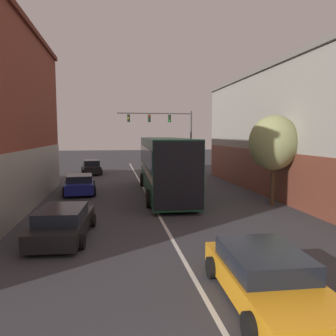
{
  "coord_description": "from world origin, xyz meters",
  "views": [
    {
      "loc": [
        -2.15,
        -3.08,
        3.98
      ],
      "look_at": [
        1.12,
        16.54,
        1.93
      ],
      "focal_mm": 35.0,
      "sensor_mm": 36.0,
      "label": 1
    }
  ],
  "objects_px": {
    "hatchback_foreground": "(266,277)",
    "parked_car_left_mid": "(91,167)",
    "parked_car_left_near": "(80,184)",
    "street_tree_near": "(274,143)",
    "parked_car_left_far": "(63,223)",
    "bus": "(164,163)",
    "traffic_signal_gantry": "(167,126)"
  },
  "relations": [
    {
      "from": "parked_car_left_near",
      "to": "parked_car_left_mid",
      "type": "xyz_separation_m",
      "value": [
        0.05,
        11.3,
        0.04
      ]
    },
    {
      "from": "bus",
      "to": "parked_car_left_mid",
      "type": "relative_size",
      "value": 2.55
    },
    {
      "from": "parked_car_left_mid",
      "to": "parked_car_left_far",
      "type": "xyz_separation_m",
      "value": [
        0.28,
        -20.98,
        -0.08
      ]
    },
    {
      "from": "bus",
      "to": "parked_car_left_mid",
      "type": "height_order",
      "value": "bus"
    },
    {
      "from": "street_tree_near",
      "to": "parked_car_left_far",
      "type": "bearing_deg",
      "value": -158.67
    },
    {
      "from": "hatchback_foreground",
      "to": "street_tree_near",
      "type": "height_order",
      "value": "street_tree_near"
    },
    {
      "from": "hatchback_foreground",
      "to": "parked_car_left_mid",
      "type": "distance_m",
      "value": 27.36
    },
    {
      "from": "traffic_signal_gantry",
      "to": "parked_car_left_near",
      "type": "bearing_deg",
      "value": -123.04
    },
    {
      "from": "parked_car_left_mid",
      "to": "traffic_signal_gantry",
      "type": "bearing_deg",
      "value": -90.14
    },
    {
      "from": "parked_car_left_near",
      "to": "traffic_signal_gantry",
      "type": "relative_size",
      "value": 0.51
    },
    {
      "from": "hatchback_foreground",
      "to": "parked_car_left_mid",
      "type": "relative_size",
      "value": 0.99
    },
    {
      "from": "parked_car_left_far",
      "to": "parked_car_left_mid",
      "type": "bearing_deg",
      "value": 4.99
    },
    {
      "from": "parked_car_left_mid",
      "to": "parked_car_left_far",
      "type": "bearing_deg",
      "value": 173.71
    },
    {
      "from": "bus",
      "to": "parked_car_left_far",
      "type": "xyz_separation_m",
      "value": [
        -5.26,
        -8.39,
        -1.5
      ]
    },
    {
      "from": "hatchback_foreground",
      "to": "parked_car_left_near",
      "type": "bearing_deg",
      "value": 22.86
    },
    {
      "from": "parked_car_left_far",
      "to": "bus",
      "type": "bearing_deg",
      "value": -27.86
    },
    {
      "from": "bus",
      "to": "traffic_signal_gantry",
      "type": "distance_m",
      "value": 14.02
    },
    {
      "from": "parked_car_left_far",
      "to": "street_tree_near",
      "type": "distance_m",
      "value": 11.92
    },
    {
      "from": "parked_car_left_near",
      "to": "street_tree_near",
      "type": "relative_size",
      "value": 0.81
    },
    {
      "from": "hatchback_foreground",
      "to": "parked_car_left_near",
      "type": "relative_size",
      "value": 1.14
    },
    {
      "from": "hatchback_foreground",
      "to": "bus",
      "type": "bearing_deg",
      "value": 3.15
    },
    {
      "from": "parked_car_left_near",
      "to": "street_tree_near",
      "type": "xyz_separation_m",
      "value": [
        11.09,
        -5.47,
        2.88
      ]
    },
    {
      "from": "parked_car_left_far",
      "to": "street_tree_near",
      "type": "height_order",
      "value": "street_tree_near"
    },
    {
      "from": "hatchback_foreground",
      "to": "parked_car_left_near",
      "type": "xyz_separation_m",
      "value": [
        -5.87,
        15.44,
        0.05
      ]
    },
    {
      "from": "parked_car_left_near",
      "to": "traffic_signal_gantry",
      "type": "bearing_deg",
      "value": -37.74
    },
    {
      "from": "parked_car_left_mid",
      "to": "street_tree_near",
      "type": "height_order",
      "value": "street_tree_near"
    },
    {
      "from": "bus",
      "to": "street_tree_near",
      "type": "xyz_separation_m",
      "value": [
        5.5,
        -4.19,
        1.42
      ]
    },
    {
      "from": "bus",
      "to": "parked_car_left_mid",
      "type": "distance_m",
      "value": 13.82
    },
    {
      "from": "bus",
      "to": "parked_car_left_far",
      "type": "relative_size",
      "value": 2.59
    },
    {
      "from": "parked_car_left_near",
      "to": "street_tree_near",
      "type": "bearing_deg",
      "value": -120.94
    },
    {
      "from": "parked_car_left_far",
      "to": "parked_car_left_near",
      "type": "bearing_deg",
      "value": 6.2
    },
    {
      "from": "parked_car_left_mid",
      "to": "street_tree_near",
      "type": "xyz_separation_m",
      "value": [
        11.04,
        -16.77,
        2.84
      ]
    }
  ]
}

